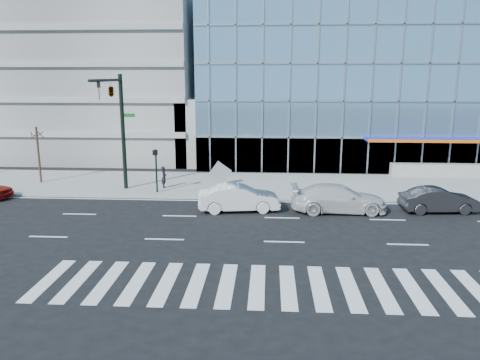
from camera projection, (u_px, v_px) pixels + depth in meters
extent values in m
plane|color=black|center=(282.00, 218.00, 27.00)|extent=(160.00, 160.00, 0.00)
cube|color=gray|center=(279.00, 185.00, 34.78)|extent=(120.00, 8.00, 0.15)
cube|color=#74A1C2|center=(409.00, 81.00, 49.83)|extent=(42.00, 26.00, 15.00)
cube|color=gray|center=(95.00, 57.00, 51.35)|extent=(24.00, 24.00, 20.00)
cube|color=gray|center=(214.00, 130.00, 44.24)|extent=(6.00, 8.00, 6.00)
cylinder|color=black|center=(123.00, 133.00, 32.61)|extent=(0.28, 0.28, 8.00)
cylinder|color=black|center=(106.00, 80.00, 29.09)|extent=(0.18, 5.60, 0.18)
imported|color=black|center=(99.00, 91.00, 27.86)|extent=(0.18, 0.22, 1.10)
imported|color=black|center=(111.00, 90.00, 30.00)|extent=(0.48, 2.24, 0.90)
cube|color=#0C591E|center=(129.00, 115.00, 32.32)|extent=(0.90, 0.05, 0.25)
cylinder|color=black|center=(156.00, 171.00, 32.03)|extent=(0.12, 0.12, 3.00)
cube|color=black|center=(155.00, 153.00, 31.60)|extent=(0.30, 0.25, 0.35)
cylinder|color=#332319|center=(39.00, 155.00, 34.91)|extent=(0.16, 0.16, 4.20)
ellipsoid|color=#332319|center=(36.00, 132.00, 34.54)|extent=(1.10, 1.10, 0.90)
imported|color=silver|center=(338.00, 198.00, 28.09)|extent=(5.75, 2.49, 1.65)
imported|color=silver|center=(239.00, 198.00, 28.27)|extent=(5.08, 2.34, 1.61)
imported|color=black|center=(439.00, 200.00, 28.02)|extent=(4.63, 1.95, 1.49)
imported|color=black|center=(164.00, 177.00, 33.47)|extent=(0.41, 0.59, 1.56)
cube|color=#AAAAAA|center=(220.00, 173.00, 34.24)|extent=(1.74, 0.67, 1.82)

